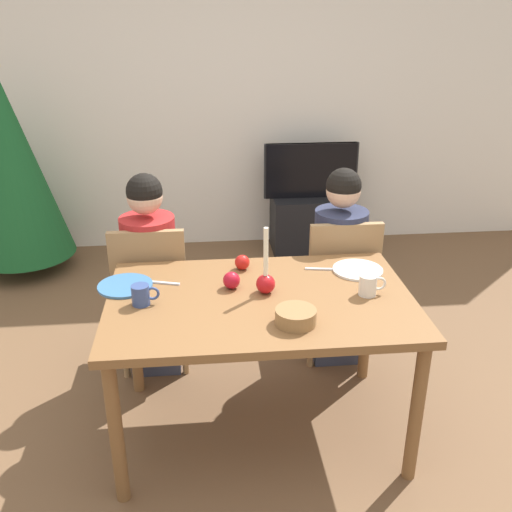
{
  "coord_description": "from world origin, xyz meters",
  "views": [
    {
      "loc": [
        -0.25,
        -2.31,
        1.97
      ],
      "look_at": [
        0.0,
        0.2,
        0.87
      ],
      "focal_mm": 40.26,
      "sensor_mm": 36.0,
      "label": 1
    }
  ],
  "objects_px": {
    "person_left_child": "(151,278)",
    "plate_right": "(358,270)",
    "tv": "(311,170)",
    "christmas_tree": "(12,168)",
    "plate_left": "(125,286)",
    "chair_right": "(339,281)",
    "person_right_child": "(338,270)",
    "bowl_walnuts": "(296,317)",
    "chair_left": "(152,289)",
    "mug_left": "(142,295)",
    "dining_table": "(260,313)",
    "candle_centerpiece": "(266,280)",
    "tv_stand": "(309,223)",
    "apple_by_left_plate": "(232,280)",
    "apple_near_candle": "(242,262)",
    "mug_right": "(369,285)"
  },
  "relations": [
    {
      "from": "dining_table",
      "to": "apple_by_left_plate",
      "type": "height_order",
      "value": "apple_by_left_plate"
    },
    {
      "from": "tv",
      "to": "christmas_tree",
      "type": "relative_size",
      "value": 0.48
    },
    {
      "from": "person_right_child",
      "to": "tv_stand",
      "type": "xyz_separation_m",
      "value": [
        0.15,
        1.66,
        -0.33
      ]
    },
    {
      "from": "dining_table",
      "to": "apple_near_candle",
      "type": "height_order",
      "value": "apple_near_candle"
    },
    {
      "from": "mug_right",
      "to": "bowl_walnuts",
      "type": "relative_size",
      "value": 0.73
    },
    {
      "from": "person_left_child",
      "to": "plate_left",
      "type": "relative_size",
      "value": 4.53
    },
    {
      "from": "tv",
      "to": "plate_right",
      "type": "height_order",
      "value": "tv"
    },
    {
      "from": "person_left_child",
      "to": "plate_right",
      "type": "distance_m",
      "value": 1.16
    },
    {
      "from": "dining_table",
      "to": "tv_stand",
      "type": "relative_size",
      "value": 2.19
    },
    {
      "from": "chair_left",
      "to": "mug_left",
      "type": "relative_size",
      "value": 7.21
    },
    {
      "from": "mug_right",
      "to": "apple_by_left_plate",
      "type": "xyz_separation_m",
      "value": [
        -0.62,
        0.13,
        -0.01
      ]
    },
    {
      "from": "chair_right",
      "to": "candle_centerpiece",
      "type": "height_order",
      "value": "candle_centerpiece"
    },
    {
      "from": "person_right_child",
      "to": "bowl_walnuts",
      "type": "distance_m",
      "value": 1.0
    },
    {
      "from": "person_right_child",
      "to": "candle_centerpiece",
      "type": "distance_m",
      "value": 0.81
    },
    {
      "from": "christmas_tree",
      "to": "plate_left",
      "type": "height_order",
      "value": "christmas_tree"
    },
    {
      "from": "christmas_tree",
      "to": "tv",
      "type": "bearing_deg",
      "value": 4.86
    },
    {
      "from": "plate_left",
      "to": "mug_left",
      "type": "xyz_separation_m",
      "value": [
        0.09,
        -0.18,
        0.04
      ]
    },
    {
      "from": "tv_stand",
      "to": "candle_centerpiece",
      "type": "relative_size",
      "value": 1.98
    },
    {
      "from": "person_left_child",
      "to": "apple_near_candle",
      "type": "distance_m",
      "value": 0.63
    },
    {
      "from": "tv",
      "to": "plate_left",
      "type": "xyz_separation_m",
      "value": [
        -1.3,
        -2.13,
        0.05
      ]
    },
    {
      "from": "candle_centerpiece",
      "to": "apple_by_left_plate",
      "type": "bearing_deg",
      "value": 157.89
    },
    {
      "from": "tv_stand",
      "to": "mug_left",
      "type": "height_order",
      "value": "mug_left"
    },
    {
      "from": "bowl_walnuts",
      "to": "apple_near_candle",
      "type": "height_order",
      "value": "apple_near_candle"
    },
    {
      "from": "plate_left",
      "to": "apple_near_candle",
      "type": "distance_m",
      "value": 0.59
    },
    {
      "from": "chair_right",
      "to": "person_right_child",
      "type": "bearing_deg",
      "value": 90.0
    },
    {
      "from": "tv",
      "to": "bowl_walnuts",
      "type": "height_order",
      "value": "tv"
    },
    {
      "from": "tv",
      "to": "plate_left",
      "type": "distance_m",
      "value": 2.5
    },
    {
      "from": "dining_table",
      "to": "mug_left",
      "type": "xyz_separation_m",
      "value": [
        -0.53,
        -0.01,
        0.13
      ]
    },
    {
      "from": "person_right_child",
      "to": "chair_right",
      "type": "bearing_deg",
      "value": -90.0
    },
    {
      "from": "plate_left",
      "to": "apple_near_candle",
      "type": "bearing_deg",
      "value": 14.14
    },
    {
      "from": "chair_right",
      "to": "tv_stand",
      "type": "height_order",
      "value": "chair_right"
    },
    {
      "from": "dining_table",
      "to": "tv_stand",
      "type": "bearing_deg",
      "value": 73.71
    },
    {
      "from": "tv_stand",
      "to": "bowl_walnuts",
      "type": "bearing_deg",
      "value": -102.18
    },
    {
      "from": "chair_right",
      "to": "apple_by_left_plate",
      "type": "bearing_deg",
      "value": -142.46
    },
    {
      "from": "chair_right",
      "to": "plate_right",
      "type": "relative_size",
      "value": 3.58
    },
    {
      "from": "christmas_tree",
      "to": "person_left_child",
      "type": "bearing_deg",
      "value": -52.47
    },
    {
      "from": "tv_stand",
      "to": "apple_by_left_plate",
      "type": "height_order",
      "value": "apple_by_left_plate"
    },
    {
      "from": "tv_stand",
      "to": "plate_right",
      "type": "xyz_separation_m",
      "value": [
        -0.15,
        -2.06,
        0.52
      ]
    },
    {
      "from": "dining_table",
      "to": "bowl_walnuts",
      "type": "distance_m",
      "value": 0.3
    },
    {
      "from": "plate_right",
      "to": "tv",
      "type": "bearing_deg",
      "value": 85.73
    },
    {
      "from": "chair_right",
      "to": "plate_right",
      "type": "bearing_deg",
      "value": -91.08
    },
    {
      "from": "plate_left",
      "to": "bowl_walnuts",
      "type": "height_order",
      "value": "bowl_walnuts"
    },
    {
      "from": "person_left_child",
      "to": "apple_near_candle",
      "type": "xyz_separation_m",
      "value": [
        0.49,
        -0.33,
        0.22
      ]
    },
    {
      "from": "tv_stand",
      "to": "apple_by_left_plate",
      "type": "distance_m",
      "value": 2.4
    },
    {
      "from": "bowl_walnuts",
      "to": "apple_near_candle",
      "type": "xyz_separation_m",
      "value": [
        -0.18,
        0.56,
        0.0
      ]
    },
    {
      "from": "dining_table",
      "to": "bowl_walnuts",
      "type": "xyz_separation_m",
      "value": [
        0.12,
        -0.25,
        0.12
      ]
    },
    {
      "from": "candle_centerpiece",
      "to": "bowl_walnuts",
      "type": "distance_m",
      "value": 0.31
    },
    {
      "from": "dining_table",
      "to": "plate_left",
      "type": "bearing_deg",
      "value": 164.71
    },
    {
      "from": "person_left_child",
      "to": "plate_right",
      "type": "xyz_separation_m",
      "value": [
        1.07,
        -0.4,
        0.19
      ]
    },
    {
      "from": "plate_left",
      "to": "apple_by_left_plate",
      "type": "bearing_deg",
      "value": -7.2
    }
  ]
}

